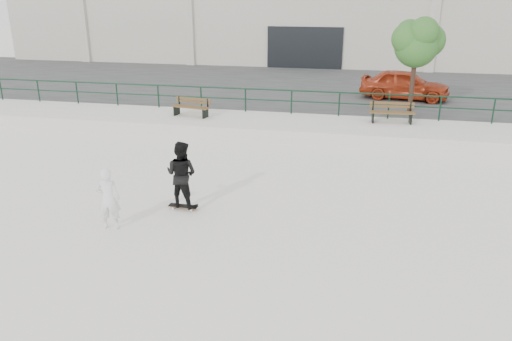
% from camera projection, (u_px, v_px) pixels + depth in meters
% --- Properties ---
extents(ground, '(120.00, 120.00, 0.00)m').
position_uv_depth(ground, '(184.00, 238.00, 11.71)').
color(ground, silver).
rests_on(ground, ground).
extents(ledge, '(30.00, 3.00, 0.50)m').
position_uv_depth(ledge, '(262.00, 126.00, 20.36)').
color(ledge, beige).
rests_on(ledge, ground).
extents(parking_strip, '(60.00, 14.00, 0.50)m').
position_uv_depth(parking_strip, '(291.00, 88.00, 28.18)').
color(parking_strip, '#333333').
rests_on(parking_strip, ground).
extents(railing, '(28.00, 0.06, 1.03)m').
position_uv_depth(railing, '(268.00, 96.00, 21.22)').
color(railing, '#123220').
rests_on(railing, ledge).
extents(commercial_building, '(44.20, 16.33, 8.00)m').
position_uv_depth(commercial_building, '(317.00, 2.00, 39.56)').
color(commercial_building, beige).
rests_on(commercial_building, ground).
extents(bench_left, '(1.70, 0.77, 0.76)m').
position_uv_depth(bench_left, '(191.00, 107.00, 20.80)').
color(bench_left, brown).
rests_on(bench_left, ledge).
extents(bench_right, '(1.78, 0.62, 0.81)m').
position_uv_depth(bench_right, '(392.00, 113.00, 19.78)').
color(bench_right, brown).
rests_on(bench_right, ledge).
extents(tree, '(2.24, 1.99, 3.99)m').
position_uv_depth(tree, '(418.00, 41.00, 20.66)').
color(tree, '#452E22').
rests_on(tree, parking_strip).
extents(red_car, '(4.36, 2.27, 1.42)m').
position_uv_depth(red_car, '(405.00, 84.00, 23.93)').
color(red_car, '#A53014').
rests_on(red_car, parking_strip).
extents(skateboard, '(0.78, 0.23, 0.09)m').
position_uv_depth(skateboard, '(183.00, 206.00, 13.26)').
color(skateboard, black).
rests_on(skateboard, ground).
extents(standing_skater, '(0.97, 0.82, 1.77)m').
position_uv_depth(standing_skater, '(181.00, 174.00, 12.95)').
color(standing_skater, black).
rests_on(standing_skater, skateboard).
extents(seated_skater, '(0.64, 0.49, 1.55)m').
position_uv_depth(seated_skater, '(108.00, 199.00, 11.95)').
color(seated_skater, white).
rests_on(seated_skater, ground).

